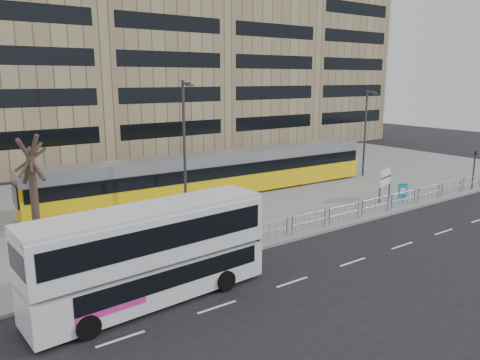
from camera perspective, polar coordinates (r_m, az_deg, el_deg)
ground at (r=28.05m, az=10.09°, el=-6.40°), size 120.00×120.00×0.00m
plaza at (r=37.03m, az=-3.27°, el=-1.51°), size 64.00×24.00×0.15m
kerb at (r=28.06m, az=10.03°, el=-6.22°), size 64.00×0.25×0.17m
building_row at (r=56.76m, az=-14.68°, el=15.97°), size 70.40×18.40×31.20m
pedestrian_barrier at (r=29.49m, az=12.20°, el=-3.56°), size 32.07×0.07×1.10m
road_markings at (r=26.36m, az=17.91°, el=-8.04°), size 62.00×0.12×0.01m
double_decker_bus at (r=19.21m, az=-10.81°, el=-8.53°), size 10.02×3.01×3.96m
tram at (r=35.46m, az=-2.90°, el=0.72°), size 27.86×3.62×3.27m
station_sign at (r=35.59m, az=17.30°, el=0.16°), size 1.97×0.62×2.32m
ad_panel at (r=35.68m, az=19.21°, el=-1.30°), size 0.69×0.31×1.35m
pedestrian at (r=26.98m, az=-10.06°, el=-4.64°), size 0.50×0.73×1.95m
traffic_light_west at (r=24.37m, az=-5.07°, el=-3.89°), size 0.22×0.25×3.10m
traffic_light_east at (r=41.82m, az=26.65°, el=1.66°), size 0.22×0.24×3.10m
lamp_post_west at (r=29.62m, az=-6.75°, el=4.35°), size 0.45×1.04×8.64m
lamp_post_east at (r=43.81m, az=15.08°, el=5.99°), size 0.45×1.04×7.76m
bare_tree at (r=27.90m, az=-24.44°, el=5.33°), size 4.47×4.47×7.95m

